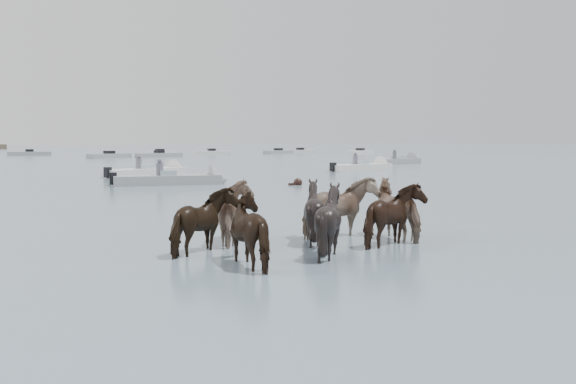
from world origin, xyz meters
TOP-DOWN VIEW (x-y plane):
  - ground at (0.00, 0.00)m, footprint 400.00×400.00m
  - pony_herd at (-1.48, 1.80)m, footprint 6.61×4.09m
  - swimming_pony at (7.63, 16.56)m, footprint 0.72×0.44m
  - motorboat_b at (3.05, 20.08)m, footprint 5.94×3.03m
  - motorboat_c at (4.36, 27.67)m, footprint 5.93×3.18m
  - motorboat_d at (19.50, 25.52)m, footprint 5.78×2.10m
  - motorboat_e at (29.96, 33.08)m, footprint 5.08×1.81m

SIDE VIEW (x-z plane):
  - ground at x=0.00m, z-range 0.00..0.00m
  - swimming_pony at x=7.63m, z-range -0.12..0.32m
  - motorboat_b at x=3.05m, z-range -0.74..1.18m
  - motorboat_c at x=4.36m, z-range -0.74..1.18m
  - motorboat_d at x=19.50m, z-range -0.73..1.19m
  - motorboat_e at x=29.96m, z-range -0.73..1.19m
  - pony_herd at x=-1.48m, z-range -0.19..1.40m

